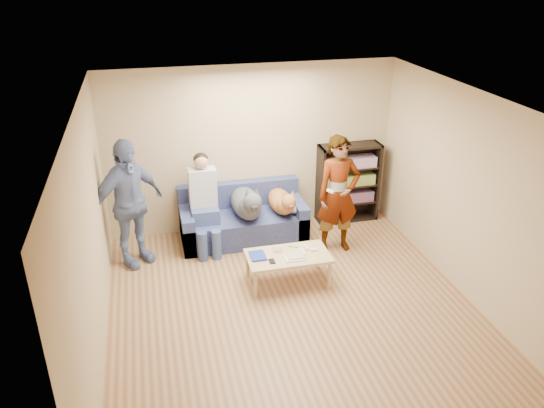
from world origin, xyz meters
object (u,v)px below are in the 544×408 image
object	(u,v)px
person_standing_left	(129,204)
dog_gray	(247,203)
camera_silver	(277,250)
sofa	(243,221)
coffee_table	(288,258)
dog_tan	(282,202)
bookshelf	(348,181)
notebook_blue	(258,256)
person_standing_right	(338,195)
person_seated	(204,199)

from	to	relation	value
person_standing_left	dog_gray	size ratio (longest dim) A/B	1.46
camera_silver	sofa	xyz separation A→B (m)	(-0.23, 1.27, -0.16)
person_standing_left	coffee_table	size ratio (longest dim) A/B	1.68
dog_tan	bookshelf	distance (m)	1.27
notebook_blue	dog_gray	bearing A→B (deg)	85.22
coffee_table	dog_gray	bearing A→B (deg)	103.88
person_standing_right	camera_silver	distance (m)	1.29
dog_gray	bookshelf	bearing A→B (deg)	12.84
camera_silver	person_seated	distance (m)	1.44
person_standing_left	camera_silver	bearing A→B (deg)	-59.63
dog_tan	coffee_table	world-z (taller)	dog_tan
sofa	dog_tan	size ratio (longest dim) A/B	1.67
person_standing_right	sofa	size ratio (longest dim) A/B	0.93
person_standing_right	dog_gray	distance (m)	1.36
notebook_blue	bookshelf	size ratio (longest dim) A/B	0.20
camera_silver	notebook_blue	bearing A→B (deg)	-165.96
coffee_table	bookshelf	distance (m)	2.20
sofa	coffee_table	xyz separation A→B (m)	(0.35, -1.39, 0.09)
camera_silver	person_standing_right	bearing A→B (deg)	29.02
camera_silver	person_seated	xyz separation A→B (m)	(-0.82, 1.14, 0.33)
notebook_blue	camera_silver	size ratio (longest dim) A/B	2.36
notebook_blue	sofa	world-z (taller)	sofa
person_standing_right	sofa	distance (m)	1.58
camera_silver	dog_tan	bearing A→B (deg)	71.90
dog_gray	notebook_blue	bearing A→B (deg)	-94.78
person_seated	bookshelf	xyz separation A→B (m)	(2.39, 0.36, -0.09)
notebook_blue	sofa	distance (m)	1.35
person_standing_right	camera_silver	bearing A→B (deg)	-152.91
bookshelf	person_standing_left	bearing A→B (deg)	-170.12
person_standing_right	coffee_table	bearing A→B (deg)	-144.93
person_standing_right	person_standing_left	size ratio (longest dim) A/B	0.96
sofa	coffee_table	bearing A→B (deg)	-75.87
person_standing_left	camera_silver	world-z (taller)	person_standing_left
person_standing_left	notebook_blue	bearing A→B (deg)	-65.30
person_standing_right	person_standing_left	xyz separation A→B (m)	(-2.93, 0.31, 0.04)
person_standing_right	coffee_table	distance (m)	1.28
sofa	bookshelf	xyz separation A→B (m)	(1.80, 0.23, 0.40)
notebook_blue	dog_gray	size ratio (longest dim) A/B	0.21
person_standing_left	sofa	distance (m)	1.80
notebook_blue	coffee_table	xyz separation A→B (m)	(0.40, -0.05, -0.06)
notebook_blue	dog_gray	world-z (taller)	dog_gray
dog_gray	dog_tan	world-z (taller)	dog_gray
camera_silver	dog_gray	size ratio (longest dim) A/B	0.09
person_seated	notebook_blue	bearing A→B (deg)	-66.04
bookshelf	person_standing_right	bearing A→B (deg)	-119.28
person_seated	coffee_table	size ratio (longest dim) A/B	1.34
dog_gray	dog_tan	xyz separation A→B (m)	(0.55, 0.01, -0.04)
dog_gray	dog_tan	size ratio (longest dim) A/B	1.11
person_seated	coffee_table	world-z (taller)	person_seated
person_standing_right	dog_gray	bearing A→B (deg)	155.52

